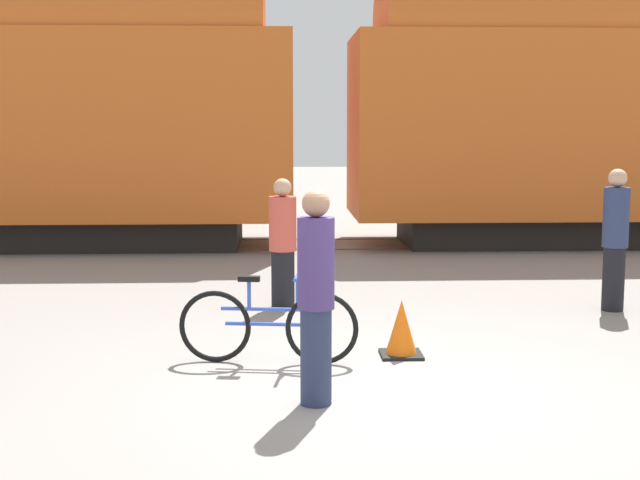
% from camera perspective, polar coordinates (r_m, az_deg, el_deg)
% --- Properties ---
extents(ground_plane, '(80.00, 80.00, 0.00)m').
position_cam_1_polar(ground_plane, '(7.66, 3.42, -9.52)').
color(ground_plane, gray).
extents(freight_train, '(25.67, 2.88, 5.21)m').
position_cam_1_polar(freight_train, '(16.53, 0.15, 9.18)').
color(freight_train, black).
rests_on(freight_train, ground_plane).
extents(rail_near, '(37.67, 0.07, 0.01)m').
position_cam_1_polar(rail_near, '(15.96, 0.27, -0.60)').
color(rail_near, '#4C4238').
rests_on(rail_near, ground_plane).
extents(rail_far, '(37.67, 0.07, 0.01)m').
position_cam_1_polar(rail_far, '(17.38, 0.04, 0.06)').
color(rail_far, '#4C4238').
rests_on(rail_far, ground_plane).
extents(bicycle_blue, '(1.69, 0.46, 0.85)m').
position_cam_1_polar(bicycle_blue, '(8.37, -3.34, -5.47)').
color(bicycle_blue, black).
rests_on(bicycle_blue, ground_plane).
extents(person_in_purple, '(0.30, 0.30, 1.73)m').
position_cam_1_polar(person_in_purple, '(7.05, -0.26, -3.58)').
color(person_in_purple, '#283351').
rests_on(person_in_purple, ground_plane).
extents(person_in_navy, '(0.31, 0.31, 1.71)m').
position_cam_1_polar(person_in_navy, '(11.21, 18.37, 0.06)').
color(person_in_navy, black).
rests_on(person_in_navy, ground_plane).
extents(person_in_red, '(0.34, 0.34, 1.58)m').
position_cam_1_polar(person_in_red, '(10.87, -2.40, -0.20)').
color(person_in_red, black).
rests_on(person_in_red, ground_plane).
extents(traffic_cone, '(0.40, 0.40, 0.55)m').
position_cam_1_polar(traffic_cone, '(8.68, 5.23, -5.77)').
color(traffic_cone, black).
rests_on(traffic_cone, ground_plane).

